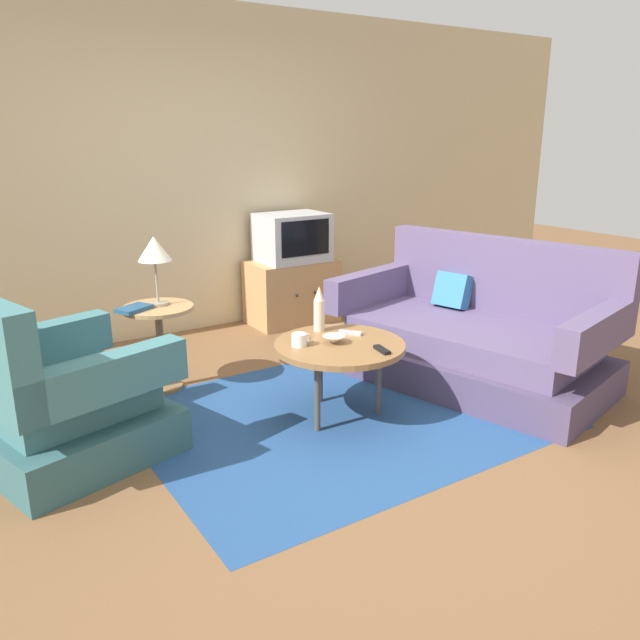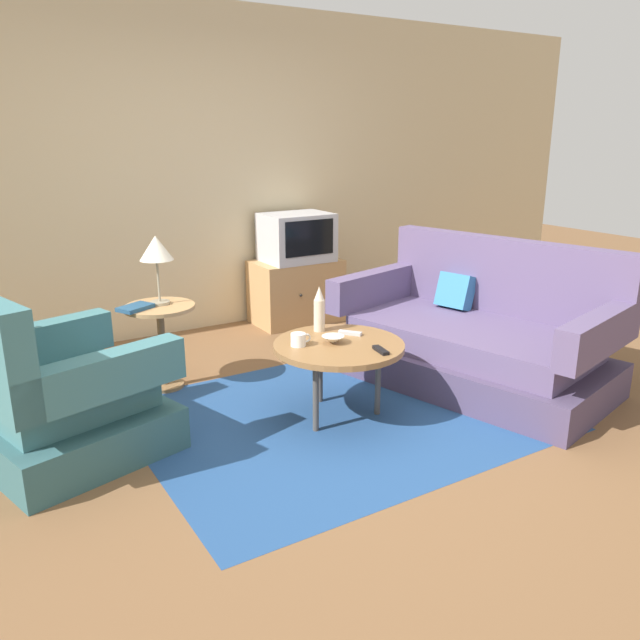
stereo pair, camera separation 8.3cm
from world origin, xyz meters
TOP-DOWN VIEW (x-y plane):
  - ground_plane at (0.00, 0.00)m, footprint 16.00×16.00m
  - back_wall at (0.00, 2.35)m, footprint 9.00×0.12m
  - area_rug at (0.10, 0.12)m, footprint 2.37×1.92m
  - armchair at (-1.44, 0.49)m, footprint 1.11×1.09m
  - couch at (1.24, 0.12)m, footprint 1.42×2.02m
  - coffee_table at (0.10, 0.12)m, footprint 0.79×0.79m
  - side_table at (-0.66, 1.13)m, footprint 0.47×0.47m
  - tv_stand at (0.88, 2.01)m, footprint 0.78×0.50m
  - television at (0.88, 1.99)m, footprint 0.59×0.46m
  - table_lamp at (-0.65, 1.16)m, footprint 0.22×0.22m
  - vase at (0.13, 0.39)m, footprint 0.07×0.07m
  - mug at (-0.13, 0.20)m, footprint 0.13×0.09m
  - bowl at (0.07, 0.13)m, footprint 0.14×0.14m
  - tv_remote_dark at (0.22, -0.14)m, footprint 0.06×0.15m
  - tv_remote_silver at (0.25, 0.22)m, footprint 0.12×0.14m
  - book at (-0.83, 1.11)m, footprint 0.26×0.22m

SIDE VIEW (x-z plane):
  - ground_plane at x=0.00m, z-range 0.00..0.00m
  - area_rug at x=0.10m, z-range 0.00..0.00m
  - tv_stand at x=0.88m, z-range 0.00..0.57m
  - couch at x=1.24m, z-range -0.18..0.78m
  - armchair at x=-1.44m, z-range -0.16..0.79m
  - side_table at x=-0.66m, z-range 0.13..0.71m
  - coffee_table at x=0.10m, z-range 0.20..0.67m
  - tv_remote_dark at x=0.22m, z-range 0.47..0.49m
  - tv_remote_silver at x=0.25m, z-range 0.47..0.49m
  - bowl at x=0.07m, z-range 0.47..0.52m
  - mug at x=-0.13m, z-range 0.47..0.55m
  - book at x=-0.83m, z-range 0.58..0.61m
  - vase at x=0.13m, z-range 0.47..0.76m
  - television at x=0.88m, z-range 0.57..0.99m
  - table_lamp at x=-0.65m, z-range 0.71..1.17m
  - back_wall at x=0.00m, z-range 0.00..2.70m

